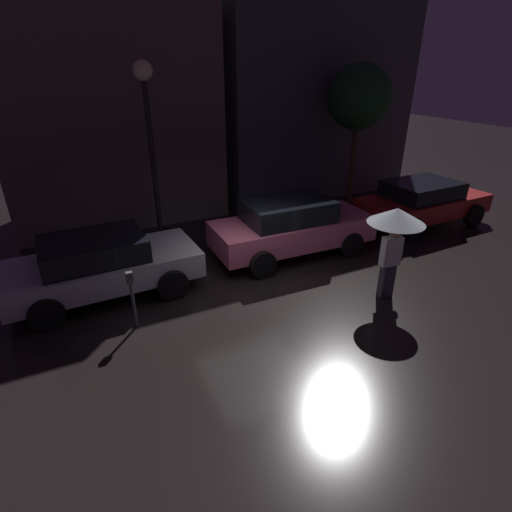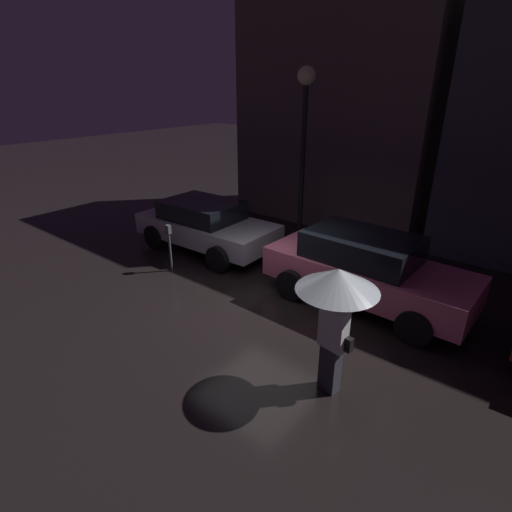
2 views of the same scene
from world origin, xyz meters
name	(u,v)px [view 2 (image 2 of 2)]	position (x,y,z in m)	size (l,w,h in m)	color
ground_plane	(260,301)	(0.00, 0.00, 0.00)	(60.00, 60.00, 0.00)	black
building_facade_left	(342,94)	(-1.75, 6.50, 4.07)	(6.38, 3.00, 8.13)	#564C47
parked_car_silver	(206,224)	(-3.06, 1.42, 0.75)	(4.10, 1.98, 1.40)	#B7B7BF
parked_car_pink	(365,268)	(1.74, 1.37, 0.81)	(4.36, 1.90, 1.55)	#DB6684
pedestrian_with_umbrella	(337,293)	(2.50, -1.47, 1.70)	(1.18, 1.18, 2.07)	#383842
parking_meter	(169,243)	(-2.73, -0.17, 0.76)	(0.12, 0.10, 1.22)	#4C5154
street_lamp_near	(304,119)	(-1.26, 3.51, 3.51)	(0.48, 0.48, 4.81)	black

